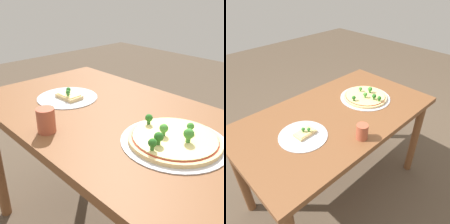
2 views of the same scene
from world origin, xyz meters
TOP-DOWN VIEW (x-y plane):
  - dining_table at (0.00, 0.00)m, footprint 1.34×0.75m
  - pizza_tray_whole at (0.29, -0.01)m, footprint 0.37×0.37m
  - pizza_tray_slice at (-0.29, -0.04)m, footprint 0.28×0.28m
  - drinking_cup at (-0.07, -0.28)m, footprint 0.07×0.07m

SIDE VIEW (x-z plane):
  - dining_table at x=0.00m, z-range 0.28..1.03m
  - pizza_tray_slice at x=-0.29m, z-range 0.73..0.79m
  - pizza_tray_whole at x=0.29m, z-range 0.73..0.80m
  - drinking_cup at x=-0.07m, z-range 0.75..0.85m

